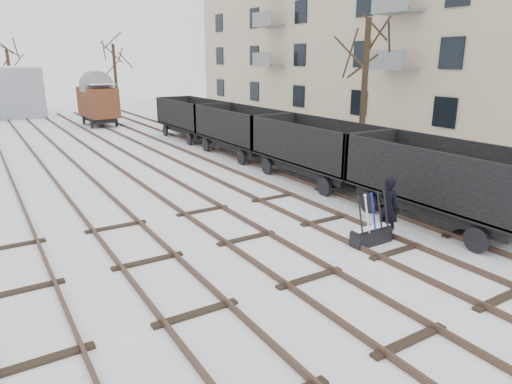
% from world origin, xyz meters
% --- Properties ---
extents(ground, '(120.00, 120.00, 0.00)m').
position_xyz_m(ground, '(0.00, 0.00, 0.00)').
color(ground, white).
rests_on(ground, ground).
extents(tracks, '(13.90, 52.00, 0.16)m').
position_xyz_m(tracks, '(-0.00, 13.67, 0.07)').
color(tracks, black).
rests_on(tracks, ground).
extents(apartment_block, '(10.12, 45.00, 16.10)m').
position_xyz_m(apartment_block, '(19.95, 14.00, 8.05)').
color(apartment_block, '#C2B395').
rests_on(apartment_block, ground).
extents(ground_frame, '(1.30, 0.43, 1.49)m').
position_xyz_m(ground_frame, '(2.87, 0.82, 0.28)').
color(ground_frame, black).
rests_on(ground_frame, ground).
extents(worker, '(0.48, 0.70, 1.86)m').
position_xyz_m(worker, '(3.62, 0.92, 0.93)').
color(worker, black).
rests_on(worker, ground).
extents(freight_wagon_a, '(2.52, 6.31, 2.58)m').
position_xyz_m(freight_wagon_a, '(6.00, 0.88, 0.99)').
color(freight_wagon_a, black).
rests_on(freight_wagon_a, ground).
extents(freight_wagon_b, '(2.52, 6.31, 2.58)m').
position_xyz_m(freight_wagon_b, '(6.00, 7.28, 0.99)').
color(freight_wagon_b, black).
rests_on(freight_wagon_b, ground).
extents(freight_wagon_c, '(2.52, 6.31, 2.58)m').
position_xyz_m(freight_wagon_c, '(6.00, 13.68, 0.99)').
color(freight_wagon_c, black).
rests_on(freight_wagon_c, ground).
extents(freight_wagon_d, '(2.52, 6.31, 2.58)m').
position_xyz_m(freight_wagon_d, '(6.00, 20.08, 0.99)').
color(freight_wagon_d, black).
rests_on(freight_wagon_d, ground).
extents(box_van_wagon, '(2.54, 4.44, 3.29)m').
position_xyz_m(box_van_wagon, '(2.28, 29.76, 1.92)').
color(box_van_wagon, black).
rests_on(box_van_wagon, ground).
extents(tree_near, '(0.30, 0.30, 7.01)m').
position_xyz_m(tree_near, '(10.33, 8.95, 3.50)').
color(tree_near, black).
rests_on(tree_near, ground).
extents(tree_far_left, '(0.30, 0.30, 6.01)m').
position_xyz_m(tree_far_left, '(-2.69, 42.00, 3.00)').
color(tree_far_left, black).
rests_on(tree_far_left, ground).
extents(tree_far_right, '(0.30, 0.30, 6.52)m').
position_xyz_m(tree_far_right, '(6.16, 38.35, 3.26)').
color(tree_far_right, black).
rests_on(tree_far_right, ground).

